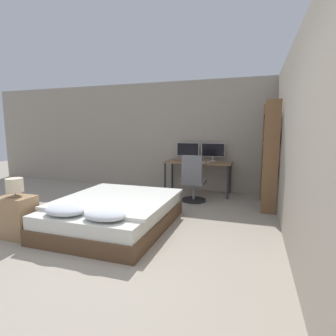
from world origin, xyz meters
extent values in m
plane|color=#9E9384|center=(0.00, 0.00, 0.00)|extent=(20.00, 20.00, 0.00)
cube|color=#9E9384|center=(0.00, 4.25, 1.35)|extent=(12.00, 0.06, 2.70)
cube|color=#9E9384|center=(2.07, 1.50, 1.35)|extent=(0.06, 12.00, 2.70)
cube|color=brown|center=(-0.44, 1.32, 0.11)|extent=(1.62, 2.04, 0.22)
cube|color=silver|center=(-0.44, 1.32, 0.31)|extent=(1.56, 1.98, 0.18)
cube|color=silver|center=(-0.44, 1.45, 0.43)|extent=(1.66, 1.72, 0.05)
ellipsoid|color=silver|center=(-0.74, 0.55, 0.47)|extent=(0.55, 0.38, 0.13)
ellipsoid|color=silver|center=(-0.13, 0.55, 0.47)|extent=(0.55, 0.38, 0.13)
cube|color=#997551|center=(-1.55, 0.54, 0.29)|extent=(0.48, 0.34, 0.59)
cylinder|color=gray|center=(-1.55, 0.54, 0.60)|extent=(0.11, 0.11, 0.01)
cylinder|color=gray|center=(-1.55, 0.54, 0.63)|extent=(0.02, 0.02, 0.05)
cylinder|color=beige|center=(-1.55, 0.54, 0.75)|extent=(0.23, 0.23, 0.20)
cube|color=#846042|center=(0.36, 3.84, 0.76)|extent=(1.55, 0.67, 0.03)
cylinder|color=#2D2D33|center=(-0.37, 3.56, 0.37)|extent=(0.05, 0.05, 0.74)
cylinder|color=#2D2D33|center=(1.08, 3.56, 0.37)|extent=(0.05, 0.05, 0.74)
cylinder|color=#2D2D33|center=(-0.37, 4.13, 0.37)|extent=(0.05, 0.05, 0.74)
cylinder|color=#2D2D33|center=(1.08, 4.13, 0.37)|extent=(0.05, 0.05, 0.74)
cylinder|color=#B7B7BC|center=(0.05, 4.08, 0.78)|extent=(0.16, 0.16, 0.01)
cylinder|color=#B7B7BC|center=(0.05, 4.08, 0.83)|extent=(0.03, 0.03, 0.09)
cube|color=#B7B7BC|center=(0.05, 4.08, 1.04)|extent=(0.56, 0.03, 0.33)
cube|color=black|center=(0.05, 4.06, 1.04)|extent=(0.53, 0.00, 0.30)
cylinder|color=#B7B7BC|center=(0.66, 4.08, 0.78)|extent=(0.16, 0.16, 0.01)
cylinder|color=#B7B7BC|center=(0.66, 4.08, 0.83)|extent=(0.03, 0.03, 0.09)
cube|color=#B7B7BC|center=(0.66, 4.08, 1.04)|extent=(0.56, 0.03, 0.33)
cube|color=black|center=(0.66, 4.06, 1.04)|extent=(0.53, 0.00, 0.30)
cube|color=#B7B7BC|center=(0.36, 3.61, 0.78)|extent=(0.40, 0.13, 0.02)
ellipsoid|color=#B7B7BC|center=(0.65, 3.61, 0.79)|extent=(0.07, 0.05, 0.04)
cylinder|color=black|center=(0.41, 3.19, 0.02)|extent=(0.52, 0.52, 0.04)
cylinder|color=gray|center=(0.41, 3.19, 0.21)|extent=(0.05, 0.05, 0.34)
cube|color=slate|center=(0.41, 3.19, 0.42)|extent=(0.47, 0.47, 0.07)
cube|color=slate|center=(0.41, 2.98, 0.73)|extent=(0.42, 0.05, 0.55)
cube|color=brown|center=(1.88, 2.75, 1.02)|extent=(0.26, 0.02, 2.04)
cube|color=brown|center=(1.88, 3.64, 1.02)|extent=(0.26, 0.02, 2.04)
cube|color=brown|center=(1.88, 3.20, 0.71)|extent=(0.26, 0.86, 0.02)
cube|color=brown|center=(1.88, 3.20, 1.26)|extent=(0.26, 0.86, 0.02)
cube|color=brown|center=(1.88, 3.20, 1.79)|extent=(0.26, 0.86, 0.02)
cube|color=#28282D|center=(1.88, 2.79, 0.86)|extent=(0.22, 0.02, 0.26)
cube|color=#BCB29E|center=(1.88, 2.82, 0.84)|extent=(0.22, 0.03, 0.23)
cube|color=#B2332D|center=(1.88, 2.86, 0.84)|extent=(0.22, 0.03, 0.23)
cube|color=teal|center=(1.88, 2.90, 0.83)|extent=(0.22, 0.03, 0.22)
cube|color=gold|center=(1.88, 2.94, 0.84)|extent=(0.22, 0.03, 0.24)
cube|color=#B2332D|center=(1.88, 2.98, 0.82)|extent=(0.22, 0.03, 0.20)
cube|color=orange|center=(1.88, 3.01, 0.84)|extent=(0.22, 0.03, 0.24)
cube|color=#2D4784|center=(1.88, 2.79, 1.40)|extent=(0.22, 0.02, 0.25)
cube|color=#B2332D|center=(1.88, 2.82, 1.39)|extent=(0.22, 0.04, 0.23)
cube|color=gold|center=(1.88, 2.87, 1.39)|extent=(0.22, 0.02, 0.24)
cube|color=#28282D|center=(1.88, 2.90, 1.37)|extent=(0.22, 0.02, 0.19)
cube|color=teal|center=(1.88, 2.93, 1.40)|extent=(0.22, 0.03, 0.25)
cube|color=teal|center=(1.88, 2.97, 1.39)|extent=(0.22, 0.04, 0.23)
camera|label=1|loc=(1.59, -2.18, 1.51)|focal=28.00mm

